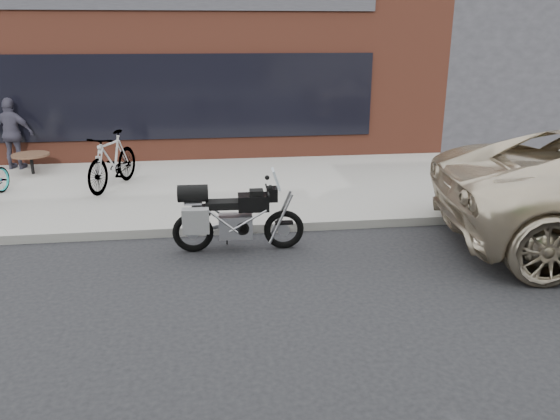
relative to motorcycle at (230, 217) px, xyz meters
name	(u,v)px	position (x,y,z in m)	size (l,w,h in m)	color
ground	(325,375)	(0.78, -3.32, -0.55)	(120.00, 120.00, 0.00)	black
near_sidewalk	(259,182)	(0.78, 3.68, -0.47)	(44.00, 6.00, 0.15)	gray
storefront	(176,62)	(-1.22, 10.67, 1.70)	(14.00, 10.07, 4.50)	#5C2B1E
neighbour_building	(528,37)	(10.78, 10.68, 2.45)	(10.00, 10.00, 6.00)	#25252A
motorcycle	(230,217)	(0.00, 0.00, 0.00)	(2.00, 0.65, 1.26)	black
bicycle_rear	(112,160)	(-2.22, 3.33, 0.17)	(0.53, 1.89, 1.13)	gray
cafe_table	(31,155)	(-4.22, 4.73, 0.02)	(0.80, 0.80, 0.46)	black
cafe_patron_right	(13,134)	(-4.72, 5.28, 0.42)	(0.96, 0.40, 1.63)	#393746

